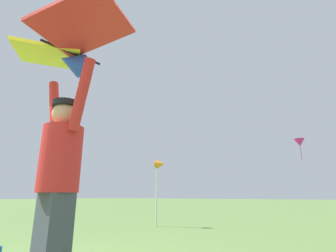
{
  "coord_description": "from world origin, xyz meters",
  "views": [
    {
      "loc": [
        2.35,
        -1.14,
        0.8
      ],
      "look_at": [
        0.38,
        1.81,
        1.76
      ],
      "focal_mm": 27.28,
      "sensor_mm": 36.0,
      "label": 1
    }
  ],
  "objects_px": {
    "held_stunt_kite": "(67,49)",
    "marker_flag": "(160,168)",
    "kite_flyer_person": "(59,178)",
    "distant_kite_magenta_mid_right": "(300,143)"
  },
  "relations": [
    {
      "from": "distant_kite_magenta_mid_right",
      "to": "marker_flag",
      "type": "distance_m",
      "value": 16.44
    },
    {
      "from": "marker_flag",
      "to": "kite_flyer_person",
      "type": "bearing_deg",
      "value": -64.18
    },
    {
      "from": "held_stunt_kite",
      "to": "marker_flag",
      "type": "bearing_deg",
      "value": 115.42
    },
    {
      "from": "kite_flyer_person",
      "to": "distant_kite_magenta_mid_right",
      "type": "xyz_separation_m",
      "value": [
        -0.32,
        20.55,
        3.83
      ]
    },
    {
      "from": "held_stunt_kite",
      "to": "marker_flag",
      "type": "height_order",
      "value": "held_stunt_kite"
    },
    {
      "from": "distant_kite_magenta_mid_right",
      "to": "marker_flag",
      "type": "xyz_separation_m",
      "value": [
        -1.88,
        -16.01,
        -3.23
      ]
    },
    {
      "from": "kite_flyer_person",
      "to": "held_stunt_kite",
      "type": "relative_size",
      "value": 1.22
    },
    {
      "from": "kite_flyer_person",
      "to": "marker_flag",
      "type": "height_order",
      "value": "kite_flyer_person"
    },
    {
      "from": "distant_kite_magenta_mid_right",
      "to": "marker_flag",
      "type": "bearing_deg",
      "value": -96.68
    },
    {
      "from": "marker_flag",
      "to": "held_stunt_kite",
      "type": "bearing_deg",
      "value": -64.58
    }
  ]
}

